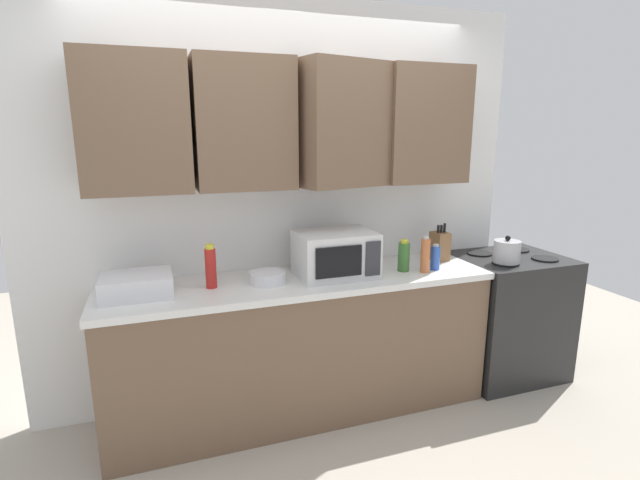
{
  "coord_description": "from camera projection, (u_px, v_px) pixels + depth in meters",
  "views": [
    {
      "loc": [
        -0.82,
        -3.0,
        1.79
      ],
      "look_at": [
        0.14,
        -0.25,
        1.12
      ],
      "focal_mm": 26.71,
      "sensor_mm": 36.0,
      "label": 1
    }
  ],
  "objects": [
    {
      "name": "stove_range",
      "position": [
        506.0,
        315.0,
        3.54
      ],
      "size": [
        0.76,
        0.64,
        0.91
      ],
      "color": "black",
      "rests_on": "ground_plane"
    },
    {
      "name": "counter_run",
      "position": [
        301.0,
        345.0,
        3.04
      ],
      "size": [
        2.41,
        0.63,
        0.9
      ],
      "color": "brown",
      "rests_on": "ground_plane"
    },
    {
      "name": "bottle_blue_cleaner",
      "position": [
        435.0,
        258.0,
        3.11
      ],
      "size": [
        0.06,
        0.06,
        0.17
      ],
      "color": "#2D56B7",
      "rests_on": "counter_run"
    },
    {
      "name": "wall_back_with_cabinets",
      "position": [
        289.0,
        165.0,
        3.0
      ],
      "size": [
        3.28,
        0.49,
        2.6
      ],
      "color": "white",
      "rests_on": "ground_plane"
    },
    {
      "name": "knife_block",
      "position": [
        440.0,
        246.0,
        3.33
      ],
      "size": [
        0.11,
        0.13,
        0.26
      ],
      "color": "brown",
      "rests_on": "counter_run"
    },
    {
      "name": "bottle_spice_jar",
      "position": [
        425.0,
        255.0,
        3.04
      ],
      "size": [
        0.06,
        0.06,
        0.24
      ],
      "color": "#BC6638",
      "rests_on": "counter_run"
    },
    {
      "name": "bottle_green_oil",
      "position": [
        404.0,
        256.0,
        3.07
      ],
      "size": [
        0.08,
        0.08,
        0.21
      ],
      "color": "#386B2D",
      "rests_on": "counter_run"
    },
    {
      "name": "microwave",
      "position": [
        335.0,
        254.0,
        2.97
      ],
      "size": [
        0.48,
        0.37,
        0.28
      ],
      "color": "silver",
      "rests_on": "counter_run"
    },
    {
      "name": "bowl_ceramic_small",
      "position": [
        268.0,
        277.0,
        2.84
      ],
      "size": [
        0.22,
        0.22,
        0.07
      ],
      "primitive_type": "cylinder",
      "color": "silver",
      "rests_on": "counter_run"
    },
    {
      "name": "bottle_red_sauce",
      "position": [
        211.0,
        267.0,
        2.74
      ],
      "size": [
        0.06,
        0.06,
        0.26
      ],
      "color": "red",
      "rests_on": "counter_run"
    },
    {
      "name": "ground_plane",
      "position": [
        341.0,
        479.0,
        2.5
      ],
      "size": [
        8.0,
        8.0,
        0.0
      ],
      "primitive_type": "plane",
      "color": "#B2A899"
    },
    {
      "name": "kettle",
      "position": [
        507.0,
        251.0,
        3.23
      ],
      "size": [
        0.18,
        0.18,
        0.19
      ],
      "color": "#B2B2B7",
      "rests_on": "stove_range"
    },
    {
      "name": "dish_rack",
      "position": [
        137.0,
        285.0,
        2.62
      ],
      "size": [
        0.38,
        0.3,
        0.12
      ],
      "primitive_type": "cube",
      "color": "silver",
      "rests_on": "counter_run"
    }
  ]
}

